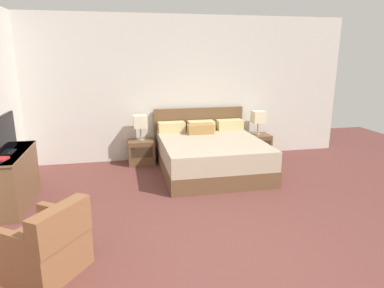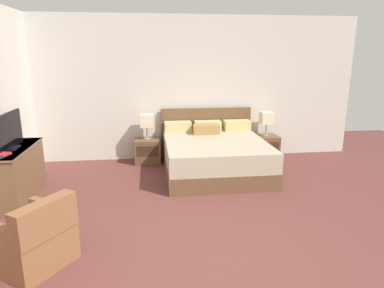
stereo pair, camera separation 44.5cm
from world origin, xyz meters
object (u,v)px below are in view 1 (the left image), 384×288
Objects in this scene: armchair_by_window at (46,247)px; bed at (210,154)px; nightstand_right at (257,145)px; table_lamp_right at (258,117)px; tv at (5,135)px; nightstand_left at (141,152)px; table_lamp_left at (140,122)px; dresser at (12,178)px.

bed is at bearing 48.17° from armchair_by_window.
table_lamp_right reaches higher than nightstand_right.
tv reaches higher than nightstand_right.
armchair_by_window is (-1.16, -3.41, 0.04)m from nightstand_left.
table_lamp_left reaches higher than nightstand_right.
dresser is (-3.18, -0.86, 0.08)m from bed.
dresser is (-4.41, -1.60, -0.44)m from table_lamp_right.
nightstand_left is 2.54m from table_lamp_right.
table_lamp_right is at bearing 31.05° from bed.
nightstand_right is (1.23, 0.74, -0.09)m from bed.
tv is at bearing -85.71° from dresser.
table_lamp_right is at bearing 43.29° from armchair_by_window.
table_lamp_left is (-0.00, 0.00, 0.61)m from nightstand_left.
tv reaches higher than table_lamp_right.
bed is at bearing -148.95° from table_lamp_right.
tv reaches higher than bed.
tv is (0.00, -0.03, 0.64)m from dresser.
bed is at bearing -31.03° from nightstand_left.
nightstand_right is at bearing -90.00° from table_lamp_right.
tv reaches higher than nightstand_left.
dresser is (-4.41, -1.60, 0.17)m from nightstand_right.
nightstand_right is at bearing -0.03° from table_lamp_left.
table_lamp_right is at bearing 90.00° from nightstand_right.
table_lamp_left is 0.59× the size of tv.
nightstand_left is (-1.23, 0.74, -0.09)m from bed.
dresser is at bearing -140.48° from table_lamp_left.
table_lamp_right is 5.01m from armchair_by_window.
table_lamp_left is 0.53× the size of armchair_by_window.
bed is 4.11× the size of table_lamp_right.
nightstand_left is 0.54× the size of armchair_by_window.
dresser is at bearing 94.29° from tv.
dresser reaches higher than nightstand_left.
table_lamp_left is at bearing 39.52° from dresser.
nightstand_left is 0.60× the size of tv.
armchair_by_window is (-3.63, -3.42, -0.57)m from table_lamp_right.
bed is 1.44m from nightstand_right.
nightstand_right is at bearing 0.00° from nightstand_left.
table_lamp_right is at bearing 0.00° from table_lamp_left.
dresser is 1.54× the size of tv.
nightstand_right is 4.77m from tv.
tv is at bearing -159.61° from table_lamp_right.
bed is 4.11× the size of table_lamp_left.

